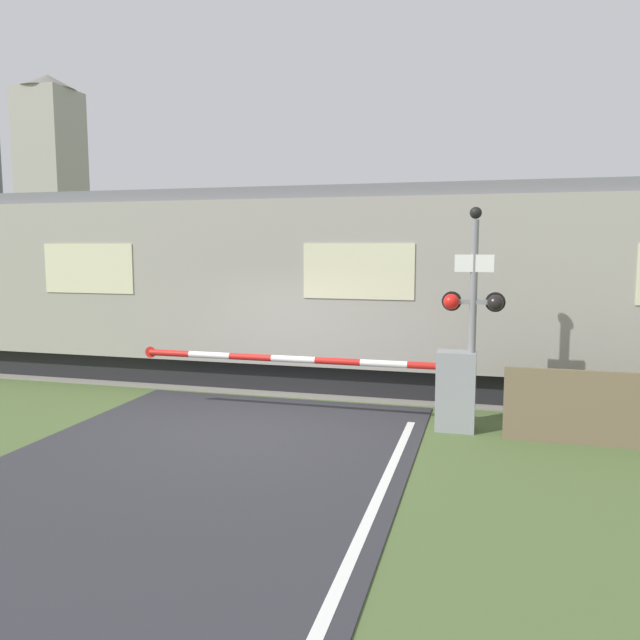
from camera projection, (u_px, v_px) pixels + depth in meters
The scene contains 7 objects.
ground_plane at pixel (246, 429), 9.84m from camera, with size 80.00×80.00×0.00m, color #4C6033.
track_bed at pixel (311, 379), 13.44m from camera, with size 36.00×3.20×0.13m.
train at pixel (373, 287), 12.86m from camera, with size 20.60×3.05×4.00m.
crossing_barrier at pixel (427, 385), 9.85m from camera, with size 5.73×0.44×1.25m.
signal_post at pixel (473, 306), 9.50m from camera, with size 0.95×0.26×3.46m.
catenary_pole at pixel (0, 235), 17.21m from camera, with size 0.20×1.90×6.08m.
distant_building at pixel (52, 187), 34.41m from camera, with size 3.06×3.06×12.12m.
Camera 1 is at (3.63, -8.93, 2.87)m, focal length 35.00 mm.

